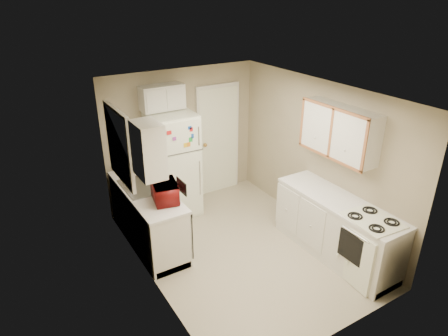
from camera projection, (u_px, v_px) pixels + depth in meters
floor at (241, 249)px, 6.03m from camera, size 3.80×3.80×0.00m
ceiling at (245, 92)px, 5.03m from camera, size 3.80×3.80×0.00m
wall_left at (147, 204)px, 4.87m from camera, size 3.80×3.80×0.00m
wall_right at (318, 157)px, 6.19m from camera, size 3.80×3.80×0.00m
wall_back at (183, 137)px, 7.00m from camera, size 2.80×2.80×0.00m
wall_front at (347, 247)px, 4.05m from camera, size 2.80×2.80×0.00m
left_counter at (148, 216)px, 6.02m from camera, size 0.60×1.80×0.90m
dishwasher at (183, 227)px, 5.67m from camera, size 0.03×0.58×0.72m
sink at (142, 188)px, 5.97m from camera, size 0.54×0.74×0.16m
microwave at (165, 191)px, 5.49m from camera, size 0.52×0.36×0.32m
soap_bottle at (132, 174)px, 6.10m from camera, size 0.11×0.11×0.19m
window_blinds at (120, 146)px, 5.53m from camera, size 0.10×0.98×1.08m
upper_cabinet_left at (148, 150)px, 4.86m from camera, size 0.30×0.45×0.70m
refrigerator at (173, 165)px, 6.68m from camera, size 0.76×0.74×1.78m
cabinet_over_fridge at (162, 97)px, 6.37m from camera, size 0.70×0.30×0.40m
interior_door at (218, 140)px, 7.38m from camera, size 0.86×0.06×2.08m
right_counter at (336, 228)px, 5.74m from camera, size 0.60×2.00×0.90m
stove at (367, 252)px, 5.28m from camera, size 0.60×0.72×0.82m
upper_cabinet_right at (339, 131)px, 5.48m from camera, size 0.30×1.20×0.70m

